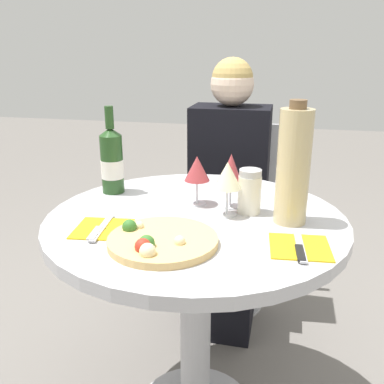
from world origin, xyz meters
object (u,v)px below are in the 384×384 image
at_px(wine_bottle, 112,161).
at_px(seated_diner, 227,208).
at_px(chair_behind_diner, 231,217).
at_px(pizza_large, 160,241).
at_px(tall_carafe, 293,166).
at_px(dining_table, 196,263).

bearing_deg(wine_bottle, seated_diner, 56.36).
relative_size(chair_behind_diner, wine_bottle, 2.99).
distance_m(chair_behind_diner, seated_diner, 0.18).
height_order(seated_diner, wine_bottle, seated_diner).
height_order(pizza_large, tall_carafe, tall_carafe).
height_order(chair_behind_diner, seated_diner, seated_diner).
bearing_deg(dining_table, seated_diner, 89.63).
bearing_deg(seated_diner, pizza_large, 86.79).
bearing_deg(chair_behind_diner, tall_carafe, 108.93).
bearing_deg(chair_behind_diner, wine_bottle, 62.77).
xyz_separation_m(dining_table, seated_diner, (0.00, 0.66, -0.06)).
bearing_deg(dining_table, tall_carafe, 3.19).
distance_m(chair_behind_diner, tall_carafe, 0.97).
relative_size(seated_diner, pizza_large, 4.24).
relative_size(wine_bottle, tall_carafe, 0.85).
height_order(pizza_large, wine_bottle, wine_bottle).
distance_m(wine_bottle, tall_carafe, 0.62).
height_order(dining_table, seated_diner, seated_diner).
bearing_deg(wine_bottle, tall_carafe, -13.14).
relative_size(chair_behind_diner, pizza_large, 3.13).
bearing_deg(seated_diner, dining_table, 89.63).
relative_size(dining_table, pizza_large, 3.16).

